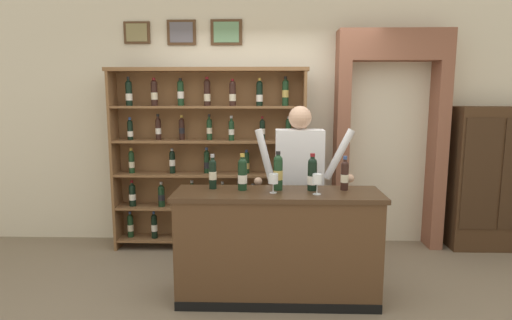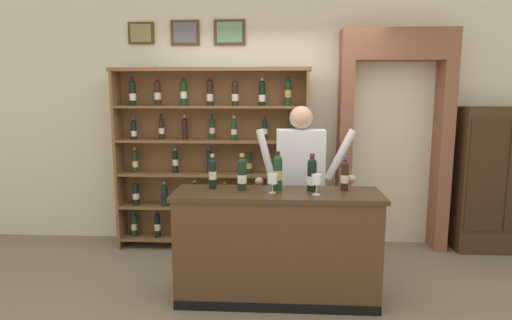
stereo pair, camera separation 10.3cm
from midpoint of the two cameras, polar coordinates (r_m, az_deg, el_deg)
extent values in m
cube|color=#7A6B56|center=(3.95, 1.51, -18.04)|extent=(14.00, 14.00, 0.02)
cube|color=beige|center=(5.12, 2.17, 7.78)|extent=(12.00, 0.16, 3.36)
cube|color=#4C331E|center=(5.31, -14.52, 16.07)|extent=(0.30, 0.02, 0.25)
cube|color=olive|center=(5.29, -14.57, 16.08)|extent=(0.24, 0.01, 0.20)
cube|color=#4C331E|center=(5.18, -8.85, 16.43)|extent=(0.33, 0.02, 0.28)
cube|color=#5D5963|center=(5.16, -8.89, 16.45)|extent=(0.26, 0.01, 0.22)
cube|color=#4C331E|center=(5.10, -2.94, 16.64)|extent=(0.36, 0.02, 0.29)
cube|color=#659468|center=(5.08, -2.95, 16.66)|extent=(0.29, 0.01, 0.23)
cube|color=brown|center=(5.12, -17.24, 0.05)|extent=(0.03, 0.29, 2.05)
cube|color=brown|center=(4.81, 7.29, -0.17)|extent=(0.03, 0.29, 2.05)
cube|color=brown|center=(4.98, -5.13, 0.19)|extent=(2.16, 0.02, 2.05)
cube|color=brown|center=(5.07, -5.21, -10.36)|extent=(2.10, 0.28, 0.02)
cylinder|color=#19381E|center=(5.25, -15.40, -8.51)|extent=(0.07, 0.07, 0.23)
sphere|color=#19381E|center=(5.22, -15.46, -7.24)|extent=(0.07, 0.07, 0.07)
cylinder|color=#19381E|center=(5.21, -15.47, -6.93)|extent=(0.03, 0.03, 0.07)
cylinder|color=navy|center=(5.21, -15.48, -6.67)|extent=(0.03, 0.03, 0.03)
cylinder|color=beige|center=(5.26, -15.40, -8.56)|extent=(0.07, 0.07, 0.07)
cylinder|color=black|center=(5.15, -12.44, -8.70)|extent=(0.07, 0.07, 0.24)
sphere|color=black|center=(5.11, -12.49, -7.35)|extent=(0.07, 0.07, 0.07)
cylinder|color=black|center=(5.10, -12.50, -7.04)|extent=(0.03, 0.03, 0.07)
cylinder|color=navy|center=(5.09, -12.51, -6.77)|extent=(0.03, 0.03, 0.03)
cylinder|color=silver|center=(5.15, -12.44, -8.70)|extent=(0.07, 0.07, 0.08)
cylinder|color=black|center=(5.07, -9.51, -8.93)|extent=(0.07, 0.07, 0.24)
sphere|color=black|center=(5.03, -9.55, -7.59)|extent=(0.07, 0.07, 0.07)
cylinder|color=black|center=(5.02, -9.56, -7.24)|extent=(0.03, 0.03, 0.07)
cylinder|color=black|center=(5.01, -9.57, -6.94)|extent=(0.03, 0.03, 0.03)
cylinder|color=silver|center=(5.07, -9.51, -9.00)|extent=(0.07, 0.07, 0.08)
cylinder|color=black|center=(5.07, -6.80, -8.93)|extent=(0.07, 0.07, 0.22)
sphere|color=black|center=(5.03, -6.82, -7.66)|extent=(0.07, 0.07, 0.07)
cylinder|color=black|center=(5.02, -6.83, -7.28)|extent=(0.02, 0.02, 0.08)
cylinder|color=black|center=(5.02, -6.83, -6.96)|extent=(0.03, 0.03, 0.03)
cylinder|color=tan|center=(5.08, -6.79, -9.23)|extent=(0.07, 0.07, 0.07)
cylinder|color=#19381E|center=(5.01, -3.89, -9.07)|extent=(0.07, 0.07, 0.23)
sphere|color=#19381E|center=(4.98, -3.90, -7.74)|extent=(0.07, 0.07, 0.07)
cylinder|color=#19381E|center=(4.97, -3.90, -7.40)|extent=(0.03, 0.03, 0.08)
cylinder|color=#99999E|center=(4.96, -3.91, -7.09)|extent=(0.04, 0.04, 0.03)
cylinder|color=silver|center=(5.01, -3.89, -9.05)|extent=(0.07, 0.07, 0.07)
cylinder|color=#19381E|center=(5.02, -0.74, -9.05)|extent=(0.07, 0.07, 0.23)
sphere|color=#19381E|center=(4.98, -0.74, -7.76)|extent=(0.07, 0.07, 0.07)
cylinder|color=#19381E|center=(4.97, -0.74, -7.43)|extent=(0.03, 0.03, 0.07)
cylinder|color=#99999E|center=(4.96, -0.74, -7.16)|extent=(0.03, 0.03, 0.03)
cylinder|color=tan|center=(5.02, -0.74, -9.16)|extent=(0.07, 0.07, 0.07)
cylinder|color=black|center=(4.96, 2.50, -9.26)|extent=(0.07, 0.07, 0.22)
sphere|color=black|center=(4.93, 2.51, -7.97)|extent=(0.07, 0.07, 0.07)
cylinder|color=black|center=(4.92, 2.51, -7.63)|extent=(0.03, 0.03, 0.07)
cylinder|color=#B79338|center=(4.91, 2.52, -7.34)|extent=(0.03, 0.03, 0.03)
cylinder|color=silver|center=(4.96, 2.50, -9.27)|extent=(0.07, 0.07, 0.07)
cylinder|color=black|center=(4.98, 5.37, -9.21)|extent=(0.07, 0.07, 0.23)
sphere|color=black|center=(4.94, 5.39, -7.87)|extent=(0.07, 0.07, 0.07)
cylinder|color=black|center=(4.93, 5.40, -7.53)|extent=(0.03, 0.03, 0.07)
cylinder|color=navy|center=(4.92, 5.40, -7.22)|extent=(0.03, 0.03, 0.03)
cylinder|color=beige|center=(4.99, 5.37, -9.56)|extent=(0.07, 0.07, 0.07)
cube|color=brown|center=(4.96, -5.28, -6.22)|extent=(2.10, 0.28, 0.02)
cylinder|color=black|center=(5.11, -15.16, -4.65)|extent=(0.08, 0.08, 0.22)
sphere|color=black|center=(5.09, -15.21, -3.40)|extent=(0.07, 0.07, 0.07)
cylinder|color=black|center=(5.08, -15.23, -3.03)|extent=(0.03, 0.03, 0.08)
cylinder|color=maroon|center=(5.07, -15.24, -2.70)|extent=(0.03, 0.03, 0.03)
cylinder|color=silver|center=(5.11, -15.16, -4.67)|extent=(0.08, 0.08, 0.07)
cylinder|color=black|center=(5.01, -11.52, -4.86)|extent=(0.08, 0.08, 0.21)
sphere|color=black|center=(4.98, -11.56, -3.64)|extent=(0.07, 0.07, 0.07)
cylinder|color=black|center=(4.98, -11.57, -3.28)|extent=(0.03, 0.03, 0.08)
cylinder|color=#99999E|center=(4.97, -11.58, -2.96)|extent=(0.03, 0.03, 0.03)
cylinder|color=black|center=(5.01, -11.52, -4.82)|extent=(0.08, 0.08, 0.07)
cylinder|color=#19381E|center=(4.96, -7.55, -4.81)|extent=(0.08, 0.08, 0.22)
sphere|color=#19381E|center=(4.94, -7.58, -3.50)|extent=(0.07, 0.07, 0.07)
cylinder|color=#19381E|center=(4.93, -7.59, -3.14)|extent=(0.03, 0.03, 0.08)
cylinder|color=#99999E|center=(4.92, -7.60, -2.82)|extent=(0.04, 0.04, 0.03)
cylinder|color=silver|center=(4.97, -7.55, -5.15)|extent=(0.08, 0.08, 0.07)
cylinder|color=black|center=(4.90, -3.55, -5.01)|extent=(0.08, 0.08, 0.20)
sphere|color=black|center=(4.87, -3.56, -3.77)|extent=(0.07, 0.07, 0.07)
cylinder|color=black|center=(4.87, -3.56, -3.38)|extent=(0.03, 0.03, 0.08)
cylinder|color=#99999E|center=(4.86, -3.57, -3.03)|extent=(0.03, 0.03, 0.03)
cylinder|color=black|center=(4.90, -3.55, -4.97)|extent=(0.08, 0.08, 0.07)
cylinder|color=black|center=(4.86, 0.52, -5.11)|extent=(0.08, 0.08, 0.20)
sphere|color=black|center=(4.84, 0.52, -3.88)|extent=(0.07, 0.07, 0.07)
cylinder|color=black|center=(4.83, 0.52, -3.59)|extent=(0.03, 0.03, 0.06)
cylinder|color=#99999E|center=(4.83, 0.52, -3.34)|extent=(0.04, 0.04, 0.03)
cylinder|color=beige|center=(4.87, 0.52, -5.23)|extent=(0.08, 0.08, 0.06)
cylinder|color=black|center=(4.90, 4.68, -4.92)|extent=(0.08, 0.08, 0.22)
sphere|color=black|center=(4.88, 4.70, -3.59)|extent=(0.07, 0.07, 0.07)
cylinder|color=black|center=(4.87, 4.70, -3.18)|extent=(0.03, 0.03, 0.08)
cylinder|color=#99999E|center=(4.86, 4.71, -2.81)|extent=(0.04, 0.04, 0.03)
cylinder|color=silver|center=(4.90, 4.68, -4.82)|extent=(0.08, 0.08, 0.07)
cube|color=brown|center=(4.88, -5.34, -1.90)|extent=(2.10, 0.28, 0.02)
cylinder|color=#19381E|center=(5.07, -15.25, -0.40)|extent=(0.06, 0.06, 0.21)
sphere|color=#19381E|center=(5.05, -15.30, 0.87)|extent=(0.06, 0.06, 0.06)
cylinder|color=#19381E|center=(5.05, -15.31, 1.18)|extent=(0.03, 0.03, 0.07)
cylinder|color=#B79338|center=(5.04, -15.33, 1.44)|extent=(0.03, 0.03, 0.03)
cylinder|color=beige|center=(5.07, -15.24, -0.51)|extent=(0.07, 0.07, 0.07)
cylinder|color=black|center=(4.94, -10.12, -0.42)|extent=(0.06, 0.06, 0.22)
sphere|color=black|center=(4.92, -10.15, 0.90)|extent=(0.06, 0.06, 0.06)
cylinder|color=black|center=(4.92, -10.16, 1.18)|extent=(0.03, 0.03, 0.06)
cylinder|color=#99999E|center=(4.92, -10.17, 1.40)|extent=(0.03, 0.03, 0.03)
cylinder|color=silver|center=(4.94, -10.12, -0.31)|extent=(0.07, 0.07, 0.07)
cylinder|color=black|center=(4.88, -5.62, -0.43)|extent=(0.06, 0.06, 0.22)
sphere|color=black|center=(4.86, -5.64, 0.91)|extent=(0.06, 0.06, 0.06)
cylinder|color=black|center=(4.86, -5.64, 1.25)|extent=(0.03, 0.03, 0.07)
cylinder|color=navy|center=(4.86, -5.65, 1.54)|extent=(0.03, 0.03, 0.03)
cylinder|color=black|center=(4.89, -5.61, -0.65)|extent=(0.07, 0.07, 0.07)
cylinder|color=#19381E|center=(4.84, -0.31, -0.55)|extent=(0.06, 0.06, 0.21)
sphere|color=#19381E|center=(4.82, -0.31, 0.73)|extent=(0.06, 0.06, 0.06)
cylinder|color=#19381E|center=(4.82, -0.31, 0.99)|extent=(0.03, 0.03, 0.06)
cylinder|color=navy|center=(4.82, -0.31, 1.20)|extent=(0.03, 0.03, 0.03)
cylinder|color=tan|center=(4.84, -0.31, -0.77)|extent=(0.07, 0.07, 0.07)
cylinder|color=black|center=(4.82, 4.13, -0.58)|extent=(0.06, 0.06, 0.21)
sphere|color=black|center=(4.80, 4.15, 0.72)|extent=(0.06, 0.06, 0.06)
cylinder|color=black|center=(4.80, 4.15, 1.12)|extent=(0.03, 0.03, 0.08)
cylinder|color=#B79338|center=(4.80, 4.15, 1.47)|extent=(0.03, 0.03, 0.03)
cylinder|color=tan|center=(4.82, 4.13, -0.63)|extent=(0.07, 0.07, 0.07)
cube|color=brown|center=(4.82, -5.41, 2.54)|extent=(2.10, 0.28, 0.02)
cylinder|color=black|center=(5.02, -15.41, 3.73)|extent=(0.06, 0.06, 0.19)
sphere|color=black|center=(5.01, -15.46, 4.85)|extent=(0.06, 0.06, 0.06)
cylinder|color=black|center=(5.01, -15.47, 5.14)|extent=(0.03, 0.03, 0.06)
cylinder|color=navy|center=(5.01, -15.48, 5.37)|extent=(0.03, 0.03, 0.03)
cylinder|color=silver|center=(5.02, -15.40, 3.43)|extent=(0.06, 0.06, 0.06)
cylinder|color=black|center=(4.95, -11.90, 3.90)|extent=(0.06, 0.06, 0.20)
sphere|color=black|center=(4.94, -11.94, 5.15)|extent=(0.06, 0.06, 0.06)
cylinder|color=black|center=(4.94, -11.95, 5.55)|extent=(0.03, 0.03, 0.08)
cylinder|color=black|center=(4.94, -11.97, 5.90)|extent=(0.03, 0.03, 0.03)
cylinder|color=silver|center=(4.95, -11.90, 3.83)|extent=(0.06, 0.06, 0.07)
cylinder|color=black|center=(4.89, -8.88, 3.91)|extent=(0.06, 0.06, 0.20)
sphere|color=black|center=(4.89, -8.91, 5.16)|extent=(0.06, 0.06, 0.06)
cylinder|color=black|center=(4.88, -8.92, 5.50)|extent=(0.03, 0.03, 0.07)
cylinder|color=#B79338|center=(4.88, -8.93, 5.79)|extent=(0.03, 0.03, 0.03)
cylinder|color=black|center=(4.89, -8.88, 3.93)|extent=(0.06, 0.06, 0.06)
cylinder|color=#19381E|center=(4.84, -5.26, 3.92)|extent=(0.06, 0.06, 0.20)
sphere|color=#19381E|center=(4.83, -5.28, 5.18)|extent=(0.06, 0.06, 0.06)
cylinder|color=#19381E|center=(4.83, -5.28, 5.59)|extent=(0.03, 0.03, 0.08)
cylinder|color=black|center=(4.83, -5.29, 5.96)|extent=(0.03, 0.03, 0.03)
cylinder|color=beige|center=(4.84, -5.26, 3.94)|extent=(0.06, 0.06, 0.06)
cylinder|color=#19381E|center=(4.74, -2.33, 3.77)|extent=(0.06, 0.06, 0.19)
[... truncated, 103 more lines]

